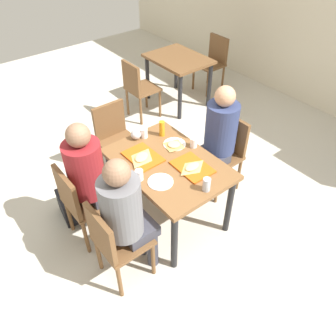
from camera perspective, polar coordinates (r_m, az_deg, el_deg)
ground_plane at (r=3.58m, az=0.00°, el=-8.08°), size 10.00×10.00×0.02m
main_table at (r=3.13m, az=0.00°, el=-0.36°), size 1.13×0.79×0.73m
chair_near_left at (r=3.12m, az=-14.65°, el=-5.32°), size 0.40×0.40×0.85m
chair_near_right at (r=2.77m, az=-9.19°, el=-12.05°), size 0.40×0.40×0.85m
chair_far_side at (r=3.64m, az=9.66°, el=3.19°), size 0.40×0.40×0.85m
chair_left_end at (r=3.84m, az=-8.95°, el=5.50°), size 0.40×0.40×0.85m
person_in_red at (r=2.99m, az=-13.08°, el=-0.88°), size 0.32×0.42×1.26m
person_in_brown_jacket at (r=2.62m, az=-7.14°, el=-7.32°), size 0.32×0.42×1.26m
person_far_side at (r=3.41m, az=8.48°, el=5.59°), size 0.32×0.42×1.26m
tray_red_near at (r=3.12m, az=-4.27°, el=1.94°), size 0.37×0.27×0.02m
tray_red_far at (r=3.00m, az=4.14°, el=0.17°), size 0.37×0.27×0.02m
paper_plate_center at (r=3.27m, az=1.12°, el=4.09°), size 0.22×0.22×0.01m
paper_plate_near_edge at (r=2.86m, az=-1.29°, el=-2.35°), size 0.22×0.22×0.01m
pizza_slice_a at (r=3.08m, az=-4.50°, el=1.80°), size 0.24×0.27×0.02m
pizza_slice_b at (r=2.98m, az=4.15°, el=0.16°), size 0.15×0.22×0.02m
pizza_slice_c at (r=3.24m, az=1.02°, el=3.97°), size 0.23×0.23×0.02m
plastic_cup_a at (r=3.23m, az=4.38°, el=4.35°), size 0.07×0.07×0.10m
plastic_cup_b at (r=2.86m, az=-4.92°, el=-1.18°), size 0.07×0.07×0.10m
plastic_cup_c at (r=3.35m, az=-4.07°, el=5.95°), size 0.07×0.07×0.10m
soda_can at (r=2.77m, az=6.57°, el=-2.81°), size 0.07×0.07×0.12m
condiment_bottle at (r=3.36m, az=-1.03°, el=6.71°), size 0.06×0.06×0.16m
foil_bundle at (r=3.34m, az=-5.47°, el=5.67°), size 0.10×0.10×0.10m
handbag at (r=3.61m, az=-16.48°, el=-6.23°), size 0.34×0.21×0.28m
background_table at (r=5.18m, az=1.75°, el=17.01°), size 0.90×0.70×0.73m
background_chair_near at (r=4.82m, az=-5.15°, el=13.64°), size 0.40×0.40×0.85m
background_chair_far at (r=5.68m, az=7.69°, el=17.78°), size 0.40×0.40×0.85m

